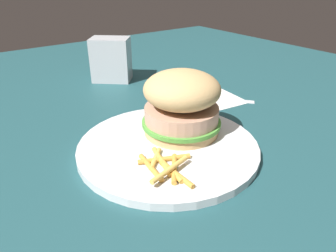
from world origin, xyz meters
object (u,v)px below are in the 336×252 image
Objects in this scene: napkin at (213,99)px; napkin_dispenser at (111,60)px; plate at (168,147)px; fork at (212,98)px; sandwich at (182,103)px; fries_pile at (165,166)px.

napkin_dispenser is (0.24, 0.11, 0.05)m from napkin.
fork is at bearing -60.72° from plate.
sandwich reaches higher than fries_pile.
fries_pile is at bearing 130.22° from sandwich.
fork reaches higher than napkin.
napkin is 0.00m from fork.
fork is (0.09, -0.16, -0.06)m from sandwich.
plate is 2.69× the size of fries_pile.
plate is at bearing -39.44° from fries_pile.
sandwich is 1.24× the size of fries_pile.
napkin_dispenser is (0.33, -0.05, -0.01)m from sandwich.
napkin is (0.11, -0.20, -0.01)m from plate.
sandwich reaches higher than napkin_dispenser.
sandwich reaches higher than napkin.
sandwich is 0.90× the size of fork.
plate is 0.23m from napkin.
napkin is (0.09, -0.16, -0.06)m from sandwich.
napkin_dispenser reaches higher than napkin.
plate is 0.07m from fries_pile.
napkin is (0.16, -0.24, -0.02)m from fries_pile.
fork is 0.27m from napkin_dispenser.
sandwich is at bearing -49.78° from fries_pile.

